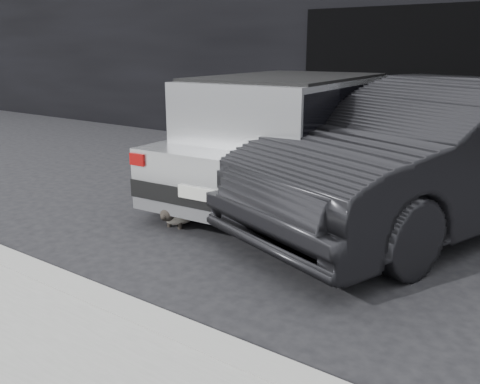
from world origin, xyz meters
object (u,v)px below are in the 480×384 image
Objects in this scene: cat_white at (179,197)px; second_car at (437,154)px; cat_siamese at (180,213)px; silver_hatchback at (292,131)px.

second_car is at bearing 101.98° from cat_white.
second_car reaches higher than cat_siamese.
cat_white reaches higher than cat_siamese.
silver_hatchback reaches higher than cat_white.
second_car is at bearing -150.40° from cat_siamese.
silver_hatchback is at bearing -164.56° from second_car.
second_car reaches higher than silver_hatchback.
cat_white is (-2.63, -1.29, -0.62)m from second_car.
silver_hatchback is 5.77× the size of cat_white.
second_car is (1.89, -0.12, -0.06)m from silver_hatchback.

